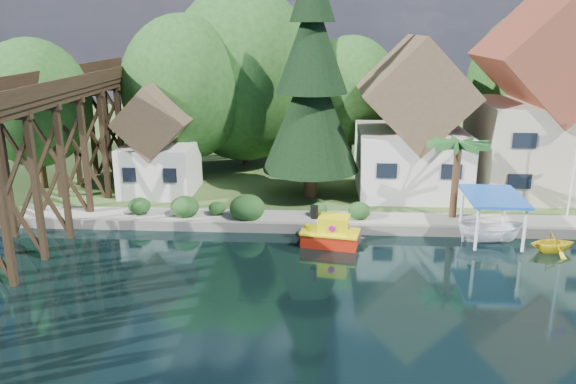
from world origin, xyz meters
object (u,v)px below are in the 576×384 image
tugboat (331,234)px  boat_yellow (553,241)px  boat_white_a (331,234)px  house_center (540,110)px  shed (159,147)px  boat_canopy (491,222)px  trestle_bridge (20,154)px  conifer (312,84)px  house_left (412,128)px  palm_tree (458,147)px

tugboat → boat_yellow: size_ratio=1.41×
boat_white_a → house_center: bearing=-40.1°
shed → boat_canopy: 22.82m
trestle_bridge → conifer: bearing=28.7°
house_center → boat_canopy: bearing=-120.6°
shed → tugboat: bearing=-34.6°
house_center → boat_canopy: house_center is taller
boat_white_a → house_left: bearing=-15.5°
house_left → house_center: (9.00, 0.50, 1.28)m
palm_tree → boat_white_a: (-7.66, -3.11, -4.62)m
house_left → house_center: bearing=3.2°
boat_white_a → boat_canopy: boat_canopy is taller
house_center → conifer: (-16.15, -2.64, 1.97)m
boat_canopy → boat_yellow: (3.11, -1.25, -0.58)m
boat_white_a → tugboat: bearing=-166.6°
house_center → shed: 27.20m
house_left → tugboat: size_ratio=3.12×
tugboat → boat_canopy: 9.29m
conifer → tugboat: (1.35, -7.76, -7.68)m
house_center → boat_canopy: 12.11m
house_left → conifer: 8.14m
tugboat → boat_canopy: boat_canopy is taller
conifer → palm_tree: conifer is taller
palm_tree → house_left: bearing=107.4°
trestle_bridge → tugboat: size_ratio=12.50×
house_left → palm_tree: bearing=-72.6°
trestle_bridge → tugboat: (17.20, 0.92, -4.64)m
conifer → boat_white_a: bearing=-78.8°
conifer → boat_white_a: (1.39, -7.03, -7.96)m
conifer → trestle_bridge: bearing=-151.3°
tugboat → palm_tree: bearing=26.5°
house_center → boat_white_a: (-14.76, -9.68, -6.00)m
shed → boat_white_a: shed is taller
conifer → boat_yellow: conifer is taller
trestle_bridge → house_center: 33.96m
tugboat → boat_white_a: (0.04, 0.73, -0.29)m
conifer → boat_white_a: conifer is taller
tugboat → boat_yellow: (12.33, -0.27, -0.05)m
house_left → boat_yellow: house_left is taller
shed → boat_white_a: (12.24, -7.68, -3.41)m
house_left → boat_white_a: (-5.76, -9.18, -4.72)m
palm_tree → trestle_bridge: bearing=-169.2°
boat_canopy → shed: bearing=160.9°
shed → palm_tree: bearing=-12.9°
house_center → tugboat: bearing=-144.9°
house_left → shed: size_ratio=1.40×
trestle_bridge → tugboat: bearing=3.1°
tugboat → boat_white_a: 0.79m
house_left → boat_canopy: 10.32m
shed → boat_canopy: (21.42, -7.42, -2.59)m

